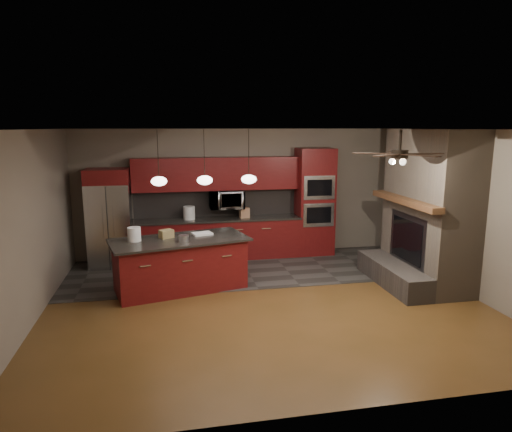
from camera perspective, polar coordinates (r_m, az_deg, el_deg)
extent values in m
plane|color=brown|center=(7.63, 1.22, -10.75)|extent=(7.00, 7.00, 0.00)
cube|color=white|center=(7.08, 1.32, 10.78)|extent=(7.00, 6.00, 0.02)
cube|color=gray|center=(10.14, -2.36, 2.92)|extent=(7.00, 0.02, 2.80)
cube|color=gray|center=(8.67, 24.51, 0.53)|extent=(0.02, 6.00, 2.80)
cube|color=gray|center=(7.34, -26.51, -1.39)|extent=(0.02, 6.00, 2.80)
cube|color=#373431|center=(9.29, -1.15, -6.67)|extent=(7.00, 2.40, 0.01)
cube|color=#746453|center=(8.77, 20.88, 0.92)|extent=(0.80, 2.00, 2.80)
cube|color=#4F4741|center=(8.73, 16.68, -6.98)|extent=(0.50, 2.00, 0.40)
cube|color=#2D2D30|center=(8.69, 18.49, -2.89)|extent=(0.05, 1.20, 0.95)
cube|color=black|center=(8.68, 18.34, -2.90)|extent=(0.02, 1.00, 0.75)
cube|color=brown|center=(8.49, 18.08, 1.81)|extent=(0.22, 2.10, 0.10)
cube|color=maroon|center=(9.97, -4.75, -2.94)|extent=(3.55, 0.60, 0.86)
cube|color=black|center=(9.87, -4.79, -0.40)|extent=(3.59, 0.64, 0.04)
cube|color=black|center=(10.09, -5.00, 1.69)|extent=(3.55, 0.03, 0.60)
cube|color=maroon|center=(9.85, -4.97, 5.28)|extent=(3.55, 0.35, 0.70)
cube|color=maroon|center=(10.27, 7.33, 1.76)|extent=(0.80, 0.60, 2.38)
cube|color=silver|center=(10.03, 7.84, 0.13)|extent=(0.70, 0.03, 0.52)
cube|color=black|center=(10.01, 7.88, 0.11)|extent=(0.55, 0.02, 0.35)
cube|color=silver|center=(9.94, 7.93, 3.53)|extent=(0.70, 0.03, 0.52)
cube|color=black|center=(9.92, 7.97, 3.51)|extent=(0.55, 0.02, 0.35)
imported|color=silver|center=(9.87, -3.71, 2.09)|extent=(0.73, 0.41, 0.50)
cube|color=silver|center=(9.81, -17.78, -1.10)|extent=(0.86, 0.72, 1.71)
cube|color=#2D2D30|center=(9.46, -18.03, -1.56)|extent=(0.02, 0.02, 1.69)
cube|color=silver|center=(9.45, -18.65, -1.29)|extent=(0.03, 0.03, 0.86)
cube|color=silver|center=(9.43, -17.45, -1.24)|extent=(0.03, 0.03, 0.86)
cube|color=maroon|center=(9.66, -18.14, 4.75)|extent=(0.86, 0.72, 0.30)
cube|color=maroon|center=(8.19, -9.44, -6.08)|extent=(2.35, 1.41, 0.88)
cube|color=black|center=(8.07, -9.54, -2.96)|extent=(2.53, 1.59, 0.04)
cylinder|color=white|center=(8.04, -14.99, -2.22)|extent=(0.27, 0.27, 0.24)
cylinder|color=silver|center=(7.84, -9.02, -2.79)|extent=(0.18, 0.18, 0.11)
cube|color=white|center=(8.32, -6.75, -2.20)|extent=(0.40, 0.32, 0.03)
cube|color=#98814E|center=(8.16, -11.15, -2.20)|extent=(0.28, 0.25, 0.14)
cylinder|color=white|center=(9.79, -8.36, 0.39)|extent=(0.27, 0.27, 0.28)
cube|color=#B07C5A|center=(9.87, -1.46, 0.41)|extent=(0.22, 0.18, 0.22)
cylinder|color=black|center=(7.63, -12.16, 7.63)|extent=(0.01, 0.01, 0.78)
ellipsoid|color=white|center=(7.67, -12.03, 4.27)|extent=(0.26, 0.26, 0.16)
cylinder|color=black|center=(7.65, -6.49, 7.81)|extent=(0.01, 0.01, 0.78)
ellipsoid|color=white|center=(7.69, -6.42, 4.47)|extent=(0.26, 0.26, 0.16)
cylinder|color=black|center=(7.75, -0.91, 7.92)|extent=(0.01, 0.01, 0.78)
ellipsoid|color=white|center=(7.79, -0.90, 4.61)|extent=(0.26, 0.26, 0.16)
cylinder|color=black|center=(6.96, 17.61, 9.03)|extent=(0.04, 0.04, 0.30)
cylinder|color=black|center=(6.97, 17.51, 7.39)|extent=(0.24, 0.24, 0.12)
cube|color=#321E13|center=(7.16, 20.21, 7.31)|extent=(0.60, 0.12, 0.01)
cube|color=#321E13|center=(7.34, 16.98, 7.58)|extent=(0.30, 0.61, 0.01)
cube|color=#321E13|center=(7.03, 14.42, 7.58)|extent=(0.56, 0.45, 0.01)
cube|color=#321E13|center=(6.63, 16.08, 7.31)|extent=(0.56, 0.45, 0.01)
cube|color=#321E13|center=(6.71, 19.87, 7.13)|extent=(0.30, 0.61, 0.01)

